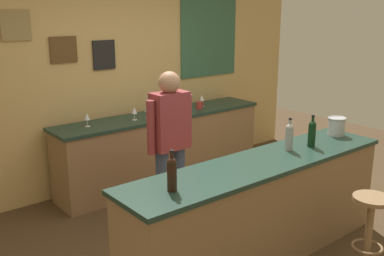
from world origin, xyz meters
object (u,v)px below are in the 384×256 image
Objects in this scene: wine_bottle_b at (289,136)px; wine_glass_e at (202,98)px; bartender at (170,141)px; wine_glass_a at (87,117)px; wine_glass_d at (187,101)px; wine_glass_c at (148,109)px; coffee_mug at (200,105)px; ice_bucket at (337,126)px; wine_bottle_c at (312,133)px; bar_stool at (370,221)px; wine_bottle_a at (172,173)px; wine_glass_b at (134,111)px.

wine_bottle_b is 1.97× the size of wine_glass_e.
bartender reaches higher than wine_bottle_b.
wine_glass_d is at bearing 0.12° from wine_glass_a.
coffee_mug is at bearing -0.02° from wine_glass_c.
ice_bucket is 2.04m from wine_glass_d.
wine_bottle_b is at bearing -101.08° from wine_glass_d.
wine_glass_c is (-0.54, 1.99, -0.05)m from wine_bottle_c.
ice_bucket is (0.78, 0.02, -0.04)m from wine_bottle_b.
bar_stool is 2.22× the size of wine_bottle_a.
bartender is 1.14m from wine_bottle_b.
wine_glass_e is at bearing 72.01° from wine_bottle_b.
wine_glass_a is 1.69m from wine_glass_e.
coffee_mug is (0.14, -0.09, -0.06)m from wine_glass_d.
wine_glass_e is (0.66, 2.03, -0.05)m from wine_bottle_b.
wine_glass_b is at bearing 103.38° from wine_bottle_b.
wine_glass_e is at bearing 5.82° from wine_glass_c.
wine_bottle_c is at bearing 81.21° from bar_stool.
wine_glass_d and wine_glass_e have the same top height.
wine_glass_e is at bearing 45.67° from wine_bottle_a.
wine_glass_b reaches higher than coffee_mug.
bartender is 10.45× the size of wine_glass_a.
bar_stool is 3.08m from wine_glass_a.
wine_glass_b is 1.24× the size of coffee_mug.
wine_glass_d is at bearing 86.12° from wine_bottle_c.
wine_glass_a reaches higher than coffee_mug.
wine_glass_b is 1.00m from coffee_mug.
wine_glass_d is (0.39, 2.02, -0.05)m from wine_bottle_b.
wine_glass_e is (2.06, 2.11, -0.05)m from wine_bottle_a.
wine_glass_a and wine_glass_d have the same top height.
wine_glass_c is at bearing -174.18° from wine_glass_e.
wine_glass_c is at bearing 105.06° from wine_bottle_c.
wine_glass_b is (-1.24, 1.93, -0.01)m from ice_bucket.
wine_bottle_a is (-1.54, 0.70, 0.60)m from bar_stool.
coffee_mug is (0.28, 1.99, -0.11)m from wine_bottle_c.
wine_glass_d reaches higher than coffee_mug.
wine_glass_b is (0.26, 1.07, 0.07)m from bartender.
wine_bottle_c is 2.09m from wine_glass_d.
ice_bucket reaches higher than wine_glass_e.
wine_bottle_a is at bearing 155.62° from bar_stool.
wine_glass_c is 1.24× the size of coffee_mug.
wine_glass_a is 0.58m from wine_glass_b.
wine_bottle_a reaches higher than wine_glass_e.
wine_bottle_a is at bearing -99.93° from wine_glass_a.
wine_glass_a is (-0.32, 1.14, 0.07)m from bartender.
bartender is 10.45× the size of wine_glass_d.
coffee_mug is (0.39, 2.71, 0.49)m from bar_stool.
wine_bottle_b is 1.97× the size of wine_glass_a.
bar_stool is 4.39× the size of wine_glass_d.
wine_bottle_a is at bearing -179.29° from wine_bottle_c.
bar_stool is 1.16m from ice_bucket.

